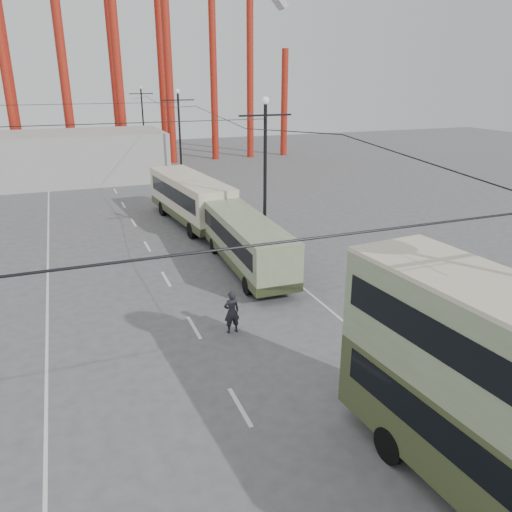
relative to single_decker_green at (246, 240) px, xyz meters
name	(u,v)px	position (x,y,z in m)	size (l,w,h in m)	color
ground	(325,485)	(-3.62, -15.97, -1.67)	(160.00, 160.00, 0.00)	#4F4F52
road_markings	(156,257)	(-4.48, 3.73, -1.67)	(12.52, 120.00, 0.01)	silver
lamp_post_mid	(265,179)	(1.98, 2.03, 3.00)	(3.20, 0.44, 9.32)	black
lamp_post_far	(180,139)	(1.98, 24.03, 3.00)	(3.20, 0.44, 9.32)	black
lamp_post_distant	(143,122)	(1.98, 46.03, 3.00)	(3.20, 0.44, 9.32)	black
fairground_shed	(56,158)	(-9.62, 31.03, 0.83)	(22.00, 10.00, 5.00)	#9E9F99
single_decker_green	(246,240)	(0.00, 0.00, 0.00)	(2.78, 10.57, 2.97)	gray
single_decker_cream	(190,198)	(-0.57, 10.33, 0.29)	(3.90, 11.40, 3.48)	beige
pedestrian	(232,312)	(-3.20, -6.96, -0.72)	(0.70, 0.46, 1.91)	black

